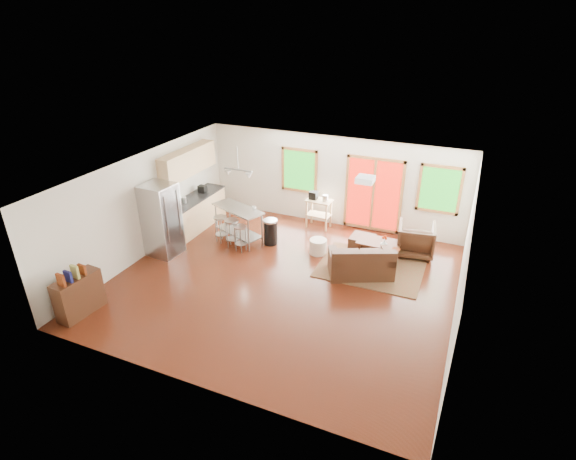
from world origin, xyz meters
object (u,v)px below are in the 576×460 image
at_px(refrigerator, 162,220).
at_px(island, 238,218).
at_px(kitchen_cart, 318,204).
at_px(rug, 371,268).
at_px(loveseat, 361,264).
at_px(ottoman, 362,243).
at_px(armchair, 416,238).
at_px(coffee_table, 379,244).

height_order(refrigerator, island, refrigerator).
bearing_deg(kitchen_cart, refrigerator, -135.93).
relative_size(rug, loveseat, 1.46).
xyz_separation_m(loveseat, kitchen_cart, (-1.82, 2.07, 0.42)).
bearing_deg(rug, refrigerator, -165.25).
bearing_deg(kitchen_cart, rug, -40.06).
relative_size(rug, kitchen_cart, 2.29).
relative_size(ottoman, island, 0.36).
xyz_separation_m(rug, refrigerator, (-5.06, -1.33, 0.93)).
xyz_separation_m(rug, armchair, (0.85, 1.14, 0.45)).
relative_size(rug, island, 1.52).
bearing_deg(island, coffee_table, 9.24).
relative_size(island, kitchen_cart, 1.51).
bearing_deg(island, loveseat, -7.47).
xyz_separation_m(loveseat, armchair, (1.01, 1.55, 0.15)).
bearing_deg(coffee_table, loveseat, -99.34).
bearing_deg(kitchen_cart, island, -136.46).
relative_size(armchair, ottoman, 1.57).
bearing_deg(coffee_table, kitchen_cart, 153.12).
bearing_deg(coffee_table, armchair, 30.51).
relative_size(coffee_table, refrigerator, 0.57).
distance_m(coffee_table, ottoman, 0.53).
xyz_separation_m(ottoman, island, (-3.22, -0.78, 0.46)).
relative_size(loveseat, coffee_table, 1.58).
xyz_separation_m(rug, loveseat, (-0.16, -0.41, 0.30)).
distance_m(loveseat, coffee_table, 1.08).
xyz_separation_m(refrigerator, island, (1.40, 1.38, -0.28)).
distance_m(ottoman, refrigerator, 5.15).
distance_m(refrigerator, island, 1.99).
xyz_separation_m(rug, kitchen_cart, (-1.97, 1.66, 0.72)).
bearing_deg(armchair, rug, 45.12).
xyz_separation_m(coffee_table, ottoman, (-0.47, 0.18, -0.17)).
bearing_deg(refrigerator, loveseat, 14.07).
bearing_deg(ottoman, island, -166.37).
xyz_separation_m(coffee_table, kitchen_cart, (-1.99, 1.01, 0.37)).
relative_size(armchair, refrigerator, 0.49).
height_order(rug, ottoman, ottoman).
bearing_deg(armchair, loveseat, 48.86).
distance_m(coffee_table, refrigerator, 5.49).
bearing_deg(coffee_table, island, -170.76).
height_order(ottoman, refrigerator, refrigerator).
bearing_deg(ottoman, loveseat, -76.64).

